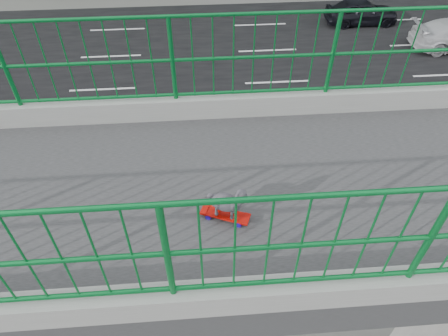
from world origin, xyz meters
The scene contains 4 objects.
road centered at (-13.00, 0.00, 0.01)m, with size 18.00×90.00×0.02m, color black.
skateboard centered at (0.42, 4.51, 7.05)m, with size 0.33×0.54×0.07m.
poodle centered at (0.43, 4.53, 7.27)m, with size 0.28×0.43×0.38m.
car_4 centered at (-18.80, 13.72, 0.68)m, with size 1.60×3.99×1.36m, color black.
Camera 1 is at (3.13, 4.29, 10.39)m, focal length 32.77 mm.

